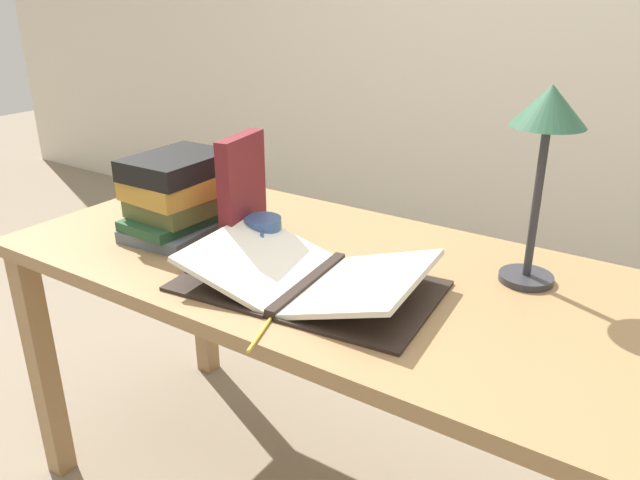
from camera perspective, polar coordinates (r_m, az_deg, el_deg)
name	(u,v)px	position (r m, az deg, el deg)	size (l,w,h in m)	color
wall_back	(556,0)	(3.05, 20.81, 19.82)	(8.00, 0.06, 2.60)	beige
reading_desk	(321,296)	(1.53, 0.10, -5.19)	(1.57, 0.74, 0.76)	#937047
open_book	(308,277)	(1.35, -1.10, -3.41)	(0.58, 0.38, 0.08)	black
book_stack_tall	(179,195)	(1.66, -12.73, 4.01)	(0.23, 0.30, 0.21)	slate
book_standing_upright	(242,192)	(1.54, -7.11, 4.41)	(0.06, 0.18, 0.28)	maroon
reading_lamp	(547,129)	(1.35, 20.03, 9.50)	(0.15, 0.15, 0.43)	#2D2D33
coffee_mug	(263,234)	(1.54, -5.21, 0.57)	(0.09, 0.11, 0.08)	#335184
pencil	(264,328)	(1.21, -5.15, -8.05)	(0.06, 0.16, 0.01)	gold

